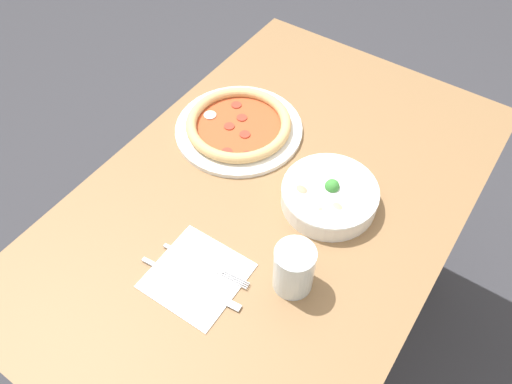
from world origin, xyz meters
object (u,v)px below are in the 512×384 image
knife (186,281)px  glass (294,269)px  pizza (239,126)px  fork (204,265)px  bowl (329,195)px

knife → glass: glass is taller
knife → glass: (-0.12, 0.17, 0.05)m
pizza → fork: 0.39m
knife → pizza: bearing=106.0°
fork → knife: (0.05, -0.01, -0.00)m
knife → bowl: bearing=62.1°
bowl → pizza: bearing=-104.1°
glass → bowl: bearing=-169.7°
pizza → bowl: bowl is taller
pizza → knife: size_ratio=1.39×
knife → glass: size_ratio=2.05×
bowl → knife: bowl is taller
pizza → glass: size_ratio=2.86×
fork → glass: glass is taller
pizza → fork: bearing=25.3°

